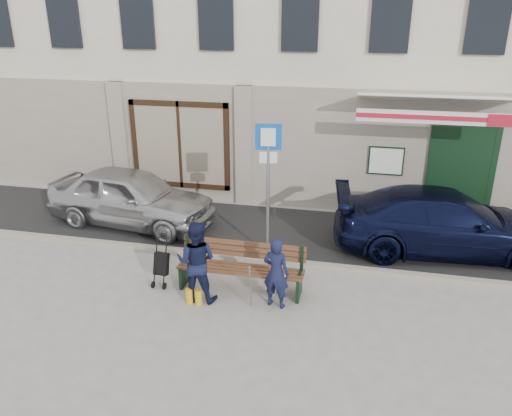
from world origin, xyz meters
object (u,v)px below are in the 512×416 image
(parking_sign, at_px, (268,169))
(woman, at_px, (196,261))
(bench, at_px, (238,268))
(car_silver, at_px, (131,197))
(car_navy, at_px, (445,222))
(man, at_px, (276,273))
(stroller, at_px, (161,265))

(parking_sign, xyz_separation_m, woman, (-0.90, -2.07, -1.19))
(woman, bearing_deg, bench, -145.49)
(car_silver, relative_size, car_navy, 0.88)
(man, bearing_deg, stroller, 5.45)
(car_silver, height_order, stroller, car_silver)
(car_navy, relative_size, bench, 1.99)
(car_navy, relative_size, woman, 3.09)
(car_navy, xyz_separation_m, woman, (-4.63, -3.08, 0.08))
(parking_sign, relative_size, man, 2.16)
(car_silver, relative_size, bench, 1.74)
(parking_sign, bearing_deg, bench, -108.24)
(car_silver, xyz_separation_m, woman, (2.73, -3.01, 0.06))
(man, height_order, woman, woman)
(car_silver, xyz_separation_m, man, (4.18, -2.93, -0.04))
(car_silver, distance_m, woman, 4.06)
(car_silver, bearing_deg, parking_sign, -96.92)
(car_silver, height_order, parking_sign, parking_sign)
(parking_sign, bearing_deg, car_navy, 5.60)
(man, bearing_deg, bench, -14.33)
(man, bearing_deg, woman, 15.47)
(stroller, bearing_deg, woman, -18.02)
(man, bearing_deg, parking_sign, -62.18)
(car_navy, relative_size, stroller, 5.05)
(parking_sign, relative_size, stroller, 3.06)
(car_navy, distance_m, bench, 4.76)
(stroller, bearing_deg, man, -2.10)
(bench, height_order, man, man)
(parking_sign, bearing_deg, man, -84.00)
(car_navy, height_order, woman, woman)
(car_navy, height_order, man, car_navy)
(bench, distance_m, man, 0.91)
(stroller, bearing_deg, car_silver, 129.99)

